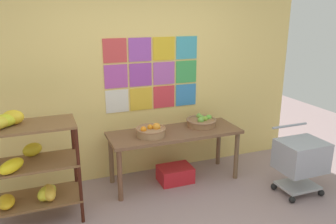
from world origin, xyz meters
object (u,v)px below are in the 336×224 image
at_px(shopping_cart, 301,158).
at_px(fruit_basket_right, 201,121).
at_px(produce_crate_under_table, 175,174).
at_px(fruit_basket_centre, 151,131).
at_px(banana_shelf_unit, 28,163).
at_px(display_table, 175,137).

bearing_deg(shopping_cart, fruit_basket_right, 124.47).
bearing_deg(produce_crate_under_table, fruit_basket_right, 14.29).
bearing_deg(fruit_basket_centre, shopping_cart, -26.05).
bearing_deg(fruit_basket_centre, banana_shelf_unit, -169.59).
relative_size(display_table, shopping_cart, 2.08).
distance_m(produce_crate_under_table, shopping_cart, 1.58).
bearing_deg(banana_shelf_unit, shopping_cart, -10.06).
relative_size(display_table, fruit_basket_right, 4.21).
relative_size(produce_crate_under_table, shopping_cart, 0.54).
xyz_separation_m(display_table, fruit_basket_centre, (-0.34, -0.05, 0.15)).
xyz_separation_m(banana_shelf_unit, fruit_basket_centre, (1.41, 0.26, 0.08)).
distance_m(fruit_basket_right, shopping_cart, 1.31).
bearing_deg(display_table, banana_shelf_unit, -169.95).
bearing_deg(fruit_basket_centre, produce_crate_under_table, 3.47).
bearing_deg(shopping_cart, fruit_basket_centre, 144.84).
bearing_deg(display_table, fruit_basket_right, 10.40).
relative_size(banana_shelf_unit, fruit_basket_right, 3.04).
bearing_deg(banana_shelf_unit, produce_crate_under_table, 9.10).
height_order(display_table, fruit_basket_right, fruit_basket_right).
bearing_deg(shopping_cart, banana_shelf_unit, 160.83).
bearing_deg(fruit_basket_right, display_table, -169.60).
relative_size(fruit_basket_centre, shopping_cart, 0.45).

